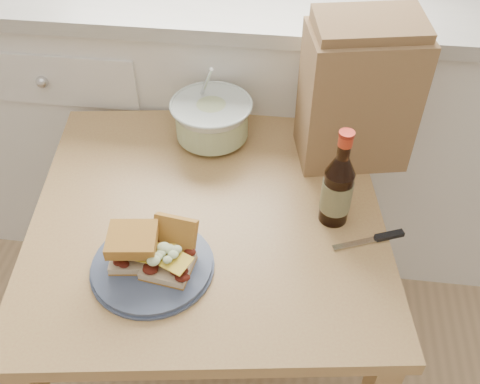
# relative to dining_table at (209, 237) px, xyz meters

# --- Properties ---
(cabinet_run) EXTENTS (2.50, 0.64, 0.94)m
(cabinet_run) POSITION_rel_dining_table_xyz_m (-0.04, 0.69, -0.11)
(cabinet_run) COLOR white
(cabinet_run) RESTS_ON ground
(dining_table) EXTENTS (0.92, 0.92, 0.68)m
(dining_table) POSITION_rel_dining_table_xyz_m (0.00, 0.00, 0.00)
(dining_table) COLOR tan
(dining_table) RESTS_ON ground
(plate) EXTENTS (0.25, 0.25, 0.02)m
(plate) POSITION_rel_dining_table_xyz_m (-0.09, -0.19, 0.11)
(plate) COLOR #424F6B
(plate) RESTS_ON dining_table
(sandwich_left) EXTENTS (0.11, 0.10, 0.07)m
(sandwich_left) POSITION_rel_dining_table_xyz_m (-0.12, -0.18, 0.15)
(sandwich_left) COLOR beige
(sandwich_left) RESTS_ON plate
(sandwich_right) EXTENTS (0.11, 0.15, 0.08)m
(sandwich_right) POSITION_rel_dining_table_xyz_m (-0.05, -0.18, 0.14)
(sandwich_right) COLOR beige
(sandwich_right) RESTS_ON plate
(coleslaw_bowl) EXTENTS (0.22, 0.22, 0.22)m
(coleslaw_bowl) POSITION_rel_dining_table_xyz_m (-0.03, 0.27, 0.16)
(coleslaw_bowl) COLOR silver
(coleslaw_bowl) RESTS_ON dining_table
(beer_bottle) EXTENTS (0.07, 0.07, 0.25)m
(beer_bottle) POSITION_rel_dining_table_xyz_m (0.29, 0.01, 0.19)
(beer_bottle) COLOR black
(beer_bottle) RESTS_ON dining_table
(knife) EXTENTS (0.16, 0.08, 0.01)m
(knife) POSITION_rel_dining_table_xyz_m (0.40, -0.04, 0.11)
(knife) COLOR silver
(knife) RESTS_ON dining_table
(paper_bag) EXTENTS (0.29, 0.22, 0.35)m
(paper_bag) POSITION_rel_dining_table_xyz_m (0.33, 0.25, 0.27)
(paper_bag) COLOR #8E6745
(paper_bag) RESTS_ON dining_table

